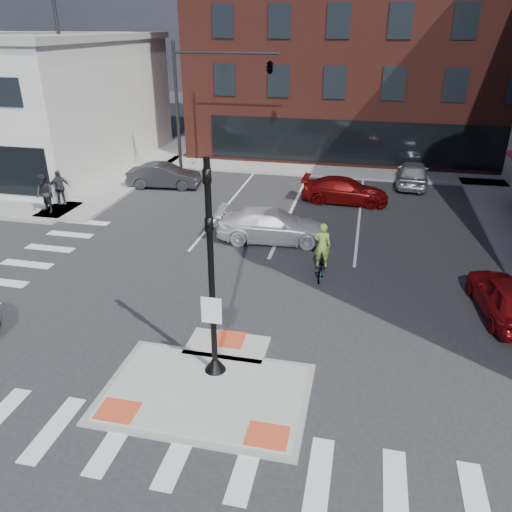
% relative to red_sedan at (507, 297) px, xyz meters
% --- Properties ---
extents(ground, '(120.00, 120.00, 0.00)m').
position_rel_red_sedan_xyz_m(ground, '(-8.50, -5.42, -0.70)').
color(ground, '#28282B').
rests_on(ground, ground).
extents(refuge_island, '(5.40, 4.65, 0.13)m').
position_rel_red_sedan_xyz_m(refuge_island, '(-8.50, -5.68, -0.65)').
color(refuge_island, gray).
rests_on(refuge_island, ground).
extents(sidewalk_nw, '(23.50, 20.50, 0.15)m').
position_rel_red_sedan_xyz_m(sidewalk_nw, '(-25.26, 9.87, -0.62)').
color(sidewalk_nw, gray).
rests_on(sidewalk_nw, ground).
extents(sidewalk_n, '(26.00, 3.00, 0.15)m').
position_rel_red_sedan_xyz_m(sidewalk_n, '(-5.50, 16.58, -0.62)').
color(sidewalk_n, gray).
rests_on(sidewalk_n, ground).
extents(building_n, '(24.40, 18.40, 15.50)m').
position_rel_red_sedan_xyz_m(building_n, '(-5.50, 26.57, 7.10)').
color(building_n, '#512119').
rests_on(building_n, ground).
extents(building_far_left, '(10.00, 12.00, 10.00)m').
position_rel_red_sedan_xyz_m(building_far_left, '(-12.50, 46.58, 4.30)').
color(building_far_left, slate).
rests_on(building_far_left, ground).
extents(building_far_right, '(12.00, 12.00, 12.00)m').
position_rel_red_sedan_xyz_m(building_far_right, '(0.50, 48.58, 5.30)').
color(building_far_right, brown).
rests_on(building_far_right, ground).
extents(signal_pole, '(0.60, 0.60, 5.98)m').
position_rel_red_sedan_xyz_m(signal_pole, '(-8.50, -5.02, 1.66)').
color(signal_pole, black).
rests_on(signal_pole, refuge_island).
extents(mast_arm_signal, '(6.10, 2.24, 8.00)m').
position_rel_red_sedan_xyz_m(mast_arm_signal, '(-11.97, 12.58, 5.51)').
color(mast_arm_signal, black).
rests_on(mast_arm_signal, ground).
extents(red_sedan, '(2.15, 4.27, 1.39)m').
position_rel_red_sedan_xyz_m(red_sedan, '(0.00, 0.00, 0.00)').
color(red_sedan, maroon).
rests_on(red_sedan, ground).
extents(white_pickup, '(5.16, 2.50, 1.45)m').
position_rel_red_sedan_xyz_m(white_pickup, '(-8.72, 4.56, 0.03)').
color(white_pickup, silver).
rests_on(white_pickup, ground).
extents(bg_car_dark, '(4.41, 1.97, 1.41)m').
position_rel_red_sedan_xyz_m(bg_car_dark, '(-16.48, 11.04, 0.01)').
color(bg_car_dark, '#2A292F').
rests_on(bg_car_dark, ground).
extents(bg_car_silver, '(2.06, 4.52, 1.50)m').
position_rel_red_sedan_xyz_m(bg_car_silver, '(-2.15, 14.58, 0.05)').
color(bg_car_silver, silver).
rests_on(bg_car_silver, ground).
extents(bg_car_red, '(4.69, 2.04, 1.34)m').
position_rel_red_sedan_xyz_m(bg_car_red, '(-5.89, 10.58, -0.03)').
color(bg_car_red, maroon).
rests_on(bg_car_red, ground).
extents(cyclist, '(0.64, 1.74, 2.19)m').
position_rel_red_sedan_xyz_m(cyclist, '(-6.24, 1.50, 0.04)').
color(cyclist, '#3F3F44').
rests_on(cyclist, ground).
extents(pedestrian_a, '(1.16, 1.04, 1.96)m').
position_rel_red_sedan_xyz_m(pedestrian_a, '(-20.50, 5.28, 0.43)').
color(pedestrian_a, black).
rests_on(pedestrian_a, sidewalk_nw).
extents(pedestrian_b, '(1.15, 0.94, 1.83)m').
position_rel_red_sedan_xyz_m(pedestrian_b, '(-20.50, 6.58, 0.37)').
color(pedestrian_b, '#312D37').
rests_on(pedestrian_b, sidewalk_nw).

